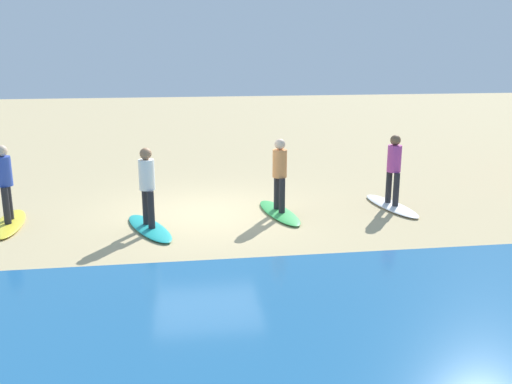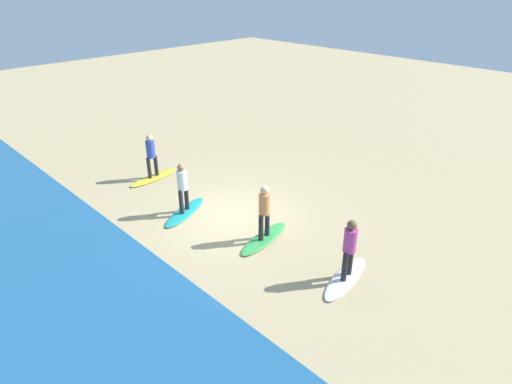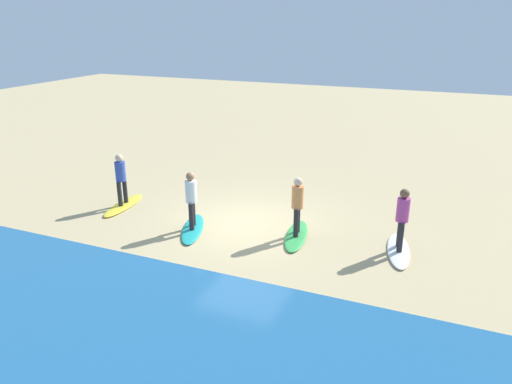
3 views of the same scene
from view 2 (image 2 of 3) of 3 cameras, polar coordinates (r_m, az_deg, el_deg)
ground_plane at (r=13.74m, az=-3.00°, el=-3.14°), size 60.00×60.00×0.00m
surfboard_white at (r=11.27m, az=11.82°, el=-11.11°), size 0.93×2.17×0.09m
surfer_white at (r=10.70m, az=12.32°, el=-6.92°), size 0.32×0.45×1.64m
surfboard_green at (r=12.52m, az=1.07°, el=-6.17°), size 0.93×2.17×0.09m
surfer_green at (r=12.00m, az=1.11°, el=-2.21°), size 0.32×0.45×1.64m
surfboard_teal at (r=14.02m, az=-9.41°, el=-2.63°), size 1.30×2.16×0.09m
surfer_teal at (r=13.56m, az=-9.72°, el=1.01°), size 0.32×0.44×1.64m
surfboard_yellow at (r=16.61m, az=-13.40°, el=1.90°), size 0.77×2.15×0.09m
surfer_yellow at (r=16.22m, az=-13.77°, el=5.07°), size 0.32×0.46×1.64m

